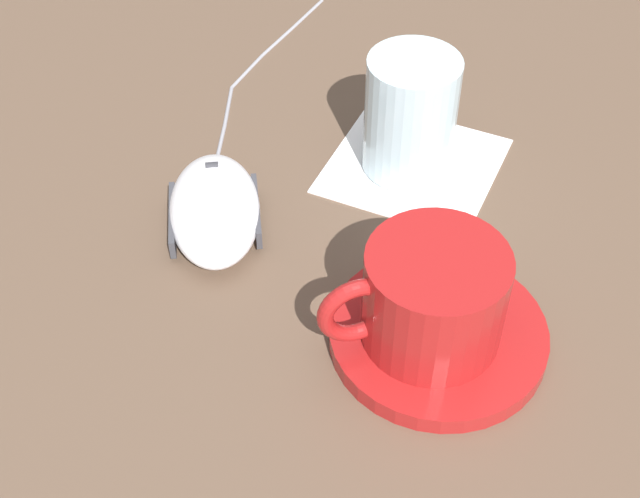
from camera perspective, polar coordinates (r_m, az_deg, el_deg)
The scene contains 7 objects.
ground_plane at distance 0.63m, azimuth 0.23°, elevation 0.64°, with size 3.00×3.00×0.00m, color brown.
saucer at distance 0.57m, azimuth 7.55°, elevation -5.47°, with size 0.14×0.14×0.01m, color maroon.
coffee_cup at distance 0.53m, azimuth 7.10°, elevation -3.10°, with size 0.09×0.11×0.07m.
computer_mouse at distance 0.63m, azimuth -6.76°, elevation 2.56°, with size 0.12×0.08×0.03m.
mouse_cable at distance 0.80m, azimuth -3.17°, elevation 12.23°, with size 0.31×0.08×0.00m.
napkin_under_glass at distance 0.69m, azimuth 6.00°, elevation 5.38°, with size 0.12×0.12×0.00m, color white.
drinking_glass at distance 0.66m, azimuth 5.81°, elevation 8.53°, with size 0.07×0.07×0.09m, color silver.
Camera 1 is at (0.44, 0.03, 0.44)m, focal length 50.00 mm.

